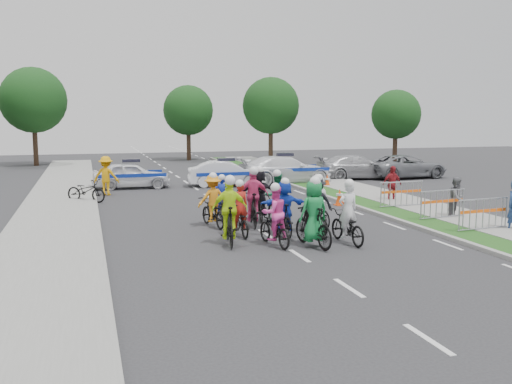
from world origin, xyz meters
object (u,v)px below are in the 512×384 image
object	(u,v)px
rider_8	(276,204)
tree_2	(396,115)
rider_2	(274,222)
police_car_0	(131,175)
rider_11	(259,198)
tree_1	(271,106)
rider_0	(347,222)
tree_4	(188,110)
rider_4	(316,210)
civilian_suv	(406,166)
marshal_hiviz	(106,176)
spectator_1	(457,198)
tree_3	(33,100)
rider_6	(239,217)
barrier_0	(483,216)
police_car_2	(285,170)
cone_0	(340,197)
rider_10	(213,206)
barrier_2	(401,195)
rider_1	(314,220)
rider_12	(221,205)
rider_9	(253,203)
civilian_sedan	(357,167)
spectator_2	(392,184)
parked_bike	(86,191)
police_car_1	(226,174)
cone_1	(327,181)
rider_7	(318,207)
barrier_1	(442,206)
rider_3	(230,218)

from	to	relation	value
rider_8	tree_2	distance (m)	27.72
rider_2	police_car_0	bearing A→B (deg)	-87.69
rider_11	tree_1	distance (m)	26.29
rider_0	tree_4	distance (m)	33.17
rider_4	rider_2	bearing A→B (deg)	37.57
civilian_suv	marshal_hiviz	world-z (taller)	marshal_hiviz
spectator_1	tree_3	bearing A→B (deg)	89.11
rider_6	civilian_suv	distance (m)	19.30
rider_2	barrier_0	bearing A→B (deg)	169.60
marshal_hiviz	tree_2	size ratio (longest dim) A/B	0.32
police_car_2	marshal_hiviz	world-z (taller)	marshal_hiviz
spectator_1	cone_0	size ratio (longest dim) A/B	2.18
rider_6	tree_4	size ratio (longest dim) A/B	0.28
rider_10	tree_1	xyz separation A→B (m)	(10.35, 25.34, 3.82)
spectator_1	tree_1	xyz separation A→B (m)	(1.55, 26.45, 3.78)
marshal_hiviz	barrier_2	size ratio (longest dim) A/B	0.92
rider_1	rider_2	world-z (taller)	rider_1
cone_0	rider_10	bearing A→B (deg)	-153.34
civilian_suv	barrier_2	bearing A→B (deg)	143.32
rider_0	rider_12	world-z (taller)	rider_0
rider_9	barrier_0	bearing A→B (deg)	164.36
civilian_sedan	spectator_2	bearing A→B (deg)	165.84
parked_bike	rider_9	bearing A→B (deg)	-107.10
rider_8	police_car_1	xyz separation A→B (m)	(0.93, 11.10, -0.04)
rider_8	rider_11	world-z (taller)	rider_11
rider_0	tree_4	bearing A→B (deg)	-95.39
rider_2	tree_3	distance (m)	32.15
rider_8	civilian_sedan	size ratio (longest dim) A/B	0.39
rider_8	spectator_1	size ratio (longest dim) A/B	1.26
rider_4	rider_0	bearing A→B (deg)	101.68
police_car_0	rider_12	bearing A→B (deg)	-165.42
cone_1	spectator_2	bearing A→B (deg)	-84.25
rider_2	tree_3	xyz separation A→B (m)	(-8.73, 30.65, 4.20)
rider_7	marshal_hiviz	xyz separation A→B (m)	(-6.49, 10.20, 0.21)
police_car_2	tree_2	world-z (taller)	tree_2
parked_bike	tree_3	distance (m)	21.08
rider_8	police_car_0	distance (m)	12.27
police_car_1	cone_0	bearing A→B (deg)	-151.18
rider_1	rider_9	distance (m)	3.56
rider_12	barrier_1	world-z (taller)	rider_12
rider_10	barrier_1	bearing A→B (deg)	160.15
civilian_sedan	barrier_1	size ratio (longest dim) A/B	2.45
rider_9	rider_11	world-z (taller)	rider_9
civilian_sedan	barrier_1	xyz separation A→B (m)	(-3.33, -13.37, -0.15)
rider_2	rider_3	xyz separation A→B (m)	(-1.19, 0.52, 0.10)
rider_11	civilian_suv	distance (m)	16.68
rider_6	tree_2	size ratio (longest dim) A/B	0.31
rider_12	police_car_2	world-z (taller)	rider_12
rider_8	marshal_hiviz	distance (m)	10.68
rider_3	barrier_2	xyz separation A→B (m)	(8.16, 4.22, -0.22)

